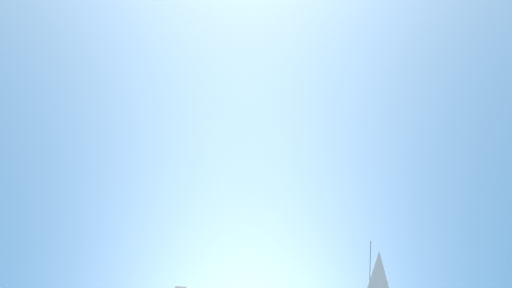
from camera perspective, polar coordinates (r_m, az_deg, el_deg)
The scene contains 1 object.
sailboat_trailing at distance 165.06m, azimuth 6.60°, elevation -7.70°, with size 9.89×9.41×13.76m.
Camera 1 is at (-109.95, 76.35, 64.77)m, focal length 73.97 mm.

